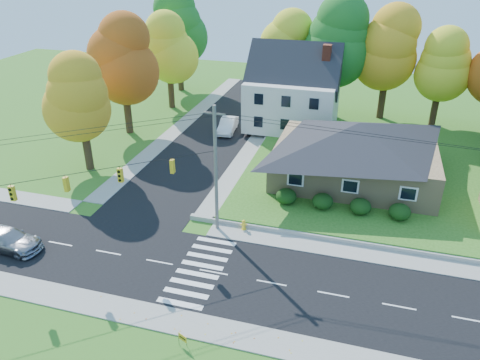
# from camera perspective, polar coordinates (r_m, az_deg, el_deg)

# --- Properties ---
(ground) EXTENTS (120.00, 120.00, 0.00)m
(ground) POSITION_cam_1_polar(r_m,az_deg,el_deg) (32.24, -3.22, -11.18)
(ground) COLOR #3D7923
(road_main) EXTENTS (90.00, 8.00, 0.02)m
(road_main) POSITION_cam_1_polar(r_m,az_deg,el_deg) (32.23, -3.22, -11.17)
(road_main) COLOR black
(road_main) RESTS_ON ground
(road_cross) EXTENTS (8.00, 44.00, 0.02)m
(road_cross) POSITION_cam_1_polar(r_m,az_deg,el_deg) (56.17, -2.26, 6.26)
(road_cross) COLOR black
(road_cross) RESTS_ON ground
(sidewalk_north) EXTENTS (90.00, 2.00, 0.08)m
(sidewalk_north) POSITION_cam_1_polar(r_m,az_deg,el_deg) (36.06, -0.61, -6.42)
(sidewalk_north) COLOR #9C9A90
(sidewalk_north) RESTS_ON ground
(sidewalk_south) EXTENTS (90.00, 2.00, 0.08)m
(sidewalk_south) POSITION_cam_1_polar(r_m,az_deg,el_deg) (28.72, -6.63, -17.00)
(sidewalk_south) COLOR #9C9A90
(sidewalk_south) RESTS_ON ground
(lawn) EXTENTS (30.00, 30.00, 0.50)m
(lawn) POSITION_cam_1_polar(r_m,az_deg,el_deg) (49.09, 19.73, 1.74)
(lawn) COLOR #3D7923
(lawn) RESTS_ON ground
(ranch_house) EXTENTS (14.60, 10.60, 5.40)m
(ranch_house) POSITION_cam_1_polar(r_m,az_deg,el_deg) (43.13, 13.94, 3.49)
(ranch_house) COLOR tan
(ranch_house) RESTS_ON lawn
(colonial_house) EXTENTS (10.40, 8.40, 9.60)m
(colonial_house) POSITION_cam_1_polar(r_m,az_deg,el_deg) (54.70, 6.49, 10.59)
(colonial_house) COLOR silver
(colonial_house) RESTS_ON lawn
(hedge_row) EXTENTS (10.70, 1.70, 1.27)m
(hedge_row) POSITION_cam_1_polar(r_m,az_deg,el_deg) (38.50, 12.25, -2.85)
(hedge_row) COLOR #163A10
(hedge_row) RESTS_ON lawn
(traffic_infrastructure) EXTENTS (38.10, 10.66, 10.00)m
(traffic_infrastructure) POSITION_cam_1_polar(r_m,az_deg,el_deg) (30.49, -2.90, -1.99)
(traffic_infrastructure) COLOR #666059
(traffic_infrastructure) RESTS_ON ground
(tree_lot_0) EXTENTS (6.72, 6.72, 12.51)m
(tree_lot_0) POSITION_cam_1_polar(r_m,az_deg,el_deg) (59.91, 5.76, 15.73)
(tree_lot_0) COLOR #3F2A19
(tree_lot_0) RESTS_ON lawn
(tree_lot_1) EXTENTS (7.84, 7.84, 14.60)m
(tree_lot_1) POSITION_cam_1_polar(r_m,az_deg,el_deg) (57.91, 11.70, 16.26)
(tree_lot_1) COLOR #3F2A19
(tree_lot_1) RESTS_ON lawn
(tree_lot_2) EXTENTS (7.28, 7.28, 13.56)m
(tree_lot_2) POSITION_cam_1_polar(r_m,az_deg,el_deg) (58.82, 17.75, 15.08)
(tree_lot_2) COLOR #3F2A19
(tree_lot_2) RESTS_ON lawn
(tree_lot_3) EXTENTS (6.16, 6.16, 11.47)m
(tree_lot_3) POSITION_cam_1_polar(r_m,az_deg,el_deg) (58.54, 23.53, 12.77)
(tree_lot_3) COLOR #3F2A19
(tree_lot_3) RESTS_ON lawn
(tree_west_0) EXTENTS (6.16, 6.16, 11.47)m
(tree_west_0) POSITION_cam_1_polar(r_m,az_deg,el_deg) (45.90, -19.02, 9.42)
(tree_west_0) COLOR #3F2A19
(tree_west_0) RESTS_ON ground
(tree_west_1) EXTENTS (7.28, 7.28, 13.56)m
(tree_west_1) POSITION_cam_1_polar(r_m,az_deg,el_deg) (54.25, -14.22, 14.05)
(tree_west_1) COLOR #3F2A19
(tree_west_1) RESTS_ON ground
(tree_west_2) EXTENTS (6.72, 6.72, 12.51)m
(tree_west_2) POSITION_cam_1_polar(r_m,az_deg,el_deg) (62.62, -8.75, 15.59)
(tree_west_2) COLOR #3F2A19
(tree_west_2) RESTS_ON ground
(tree_west_3) EXTENTS (7.84, 7.84, 14.60)m
(tree_west_3) POSITION_cam_1_polar(r_m,az_deg,el_deg) (70.39, -7.61, 17.99)
(tree_west_3) COLOR #3F2A19
(tree_west_3) RESTS_ON ground
(silver_sedan) EXTENTS (5.37, 2.44, 1.53)m
(silver_sedan) POSITION_cam_1_polar(r_m,az_deg,el_deg) (37.91, -26.49, -6.48)
(silver_sedan) COLOR gray
(silver_sedan) RESTS_ON road_main
(white_car) EXTENTS (2.18, 4.98, 1.59)m
(white_car) POSITION_cam_1_polar(r_m,az_deg,el_deg) (54.96, -1.50, 6.69)
(white_car) COLOR white
(white_car) RESTS_ON road_cross
(fire_hydrant) EXTENTS (0.52, 0.40, 0.90)m
(fire_hydrant) POSITION_cam_1_polar(r_m,az_deg,el_deg) (36.21, 0.46, -5.53)
(fire_hydrant) COLOR yellow
(fire_hydrant) RESTS_ON ground
(yard_sign) EXTENTS (0.58, 0.28, 0.78)m
(yard_sign) POSITION_cam_1_polar(r_m,az_deg,el_deg) (27.22, -7.03, -18.57)
(yard_sign) COLOR black
(yard_sign) RESTS_ON ground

